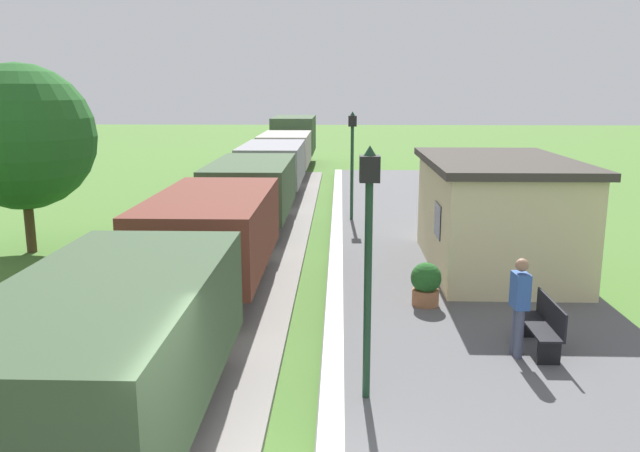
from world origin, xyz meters
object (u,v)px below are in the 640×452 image
(lamp_post_near, at_px, (369,228))
(lamp_post_far, at_px, (352,146))
(potted_planter, at_px, (426,283))
(freight_train, at_px, (266,174))
(tree_trackside_far, at_px, (21,137))
(person_waiting, at_px, (519,303))
(bench_near_hut, at_px, (543,324))
(station_hut, at_px, (496,213))

(lamp_post_near, height_order, lamp_post_far, same)
(potted_planter, xyz_separation_m, lamp_post_near, (-1.40, -4.16, 2.08))
(freight_train, distance_m, tree_trackside_far, 9.32)
(person_waiting, height_order, lamp_post_near, lamp_post_near)
(freight_train, relative_size, person_waiting, 22.92)
(freight_train, xyz_separation_m, lamp_post_near, (3.30, -16.04, 1.35))
(person_waiting, xyz_separation_m, tree_trackside_far, (-12.05, 7.70, 2.18))
(person_waiting, relative_size, potted_planter, 1.87)
(lamp_post_far, bearing_deg, person_waiting, -77.32)
(bench_near_hut, xyz_separation_m, person_waiting, (-0.50, -0.25, 0.46))
(freight_train, distance_m, lamp_post_far, 4.56)
(potted_planter, bearing_deg, lamp_post_far, 98.82)
(bench_near_hut, distance_m, potted_planter, 2.90)
(freight_train, bearing_deg, tree_trackside_far, -132.23)
(freight_train, height_order, lamp_post_near, lamp_post_near)
(station_hut, distance_m, potted_planter, 3.77)
(person_waiting, height_order, tree_trackside_far, tree_trackside_far)
(lamp_post_near, xyz_separation_m, tree_trackside_far, (-9.44, 9.28, 0.56))
(lamp_post_near, distance_m, tree_trackside_far, 13.25)
(tree_trackside_far, bearing_deg, station_hut, -9.31)
(freight_train, distance_m, bench_near_hut, 15.61)
(bench_near_hut, xyz_separation_m, tree_trackside_far, (-12.55, 7.45, 2.64))
(bench_near_hut, height_order, person_waiting, person_waiting)
(station_hut, bearing_deg, lamp_post_far, 120.10)
(freight_train, distance_m, lamp_post_near, 16.43)
(station_hut, distance_m, lamp_post_far, 7.07)
(station_hut, bearing_deg, potted_planter, -124.98)
(person_waiting, distance_m, potted_planter, 2.89)
(potted_planter, distance_m, lamp_post_near, 4.86)
(person_waiting, relative_size, tree_trackside_far, 0.31)
(freight_train, xyz_separation_m, bench_near_hut, (6.42, -14.21, -0.73))
(lamp_post_far, distance_m, tree_trackside_far, 10.23)
(lamp_post_near, xyz_separation_m, lamp_post_far, (0.00, 13.19, 0.00))
(freight_train, relative_size, bench_near_hut, 26.13)
(potted_planter, xyz_separation_m, tree_trackside_far, (-10.84, 5.12, 2.64))
(freight_train, bearing_deg, bench_near_hut, -65.69)
(person_waiting, bearing_deg, lamp_post_far, -81.38)
(bench_near_hut, distance_m, lamp_post_far, 11.97)
(bench_near_hut, height_order, tree_trackside_far, tree_trackside_far)
(freight_train, bearing_deg, person_waiting, -67.75)
(station_hut, xyz_separation_m, lamp_post_far, (-3.50, 6.03, 1.15))
(bench_near_hut, height_order, potted_planter, potted_planter)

